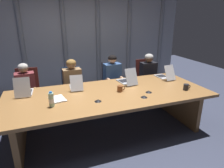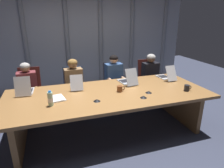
% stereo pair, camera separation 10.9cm
% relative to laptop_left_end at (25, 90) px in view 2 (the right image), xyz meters
% --- Properties ---
extents(ground_plane, '(11.51, 11.51, 0.00)m').
position_rel_laptop_left_end_xyz_m(ground_plane, '(1.36, -0.41, -0.81)').
color(ground_plane, '#383D51').
extents(conference_table, '(3.44, 1.40, 0.75)m').
position_rel_laptop_left_end_xyz_m(conference_table, '(1.36, -0.41, -0.22)').
color(conference_table, olive).
rests_on(conference_table, ground_plane).
extents(curtain_backdrop, '(5.75, 0.17, 3.15)m').
position_rel_laptop_left_end_xyz_m(curtain_backdrop, '(1.36, 1.85, 0.76)').
color(curtain_backdrop, gray).
rests_on(curtain_backdrop, ground_plane).
extents(laptop_left_end, '(0.27, 0.43, 0.33)m').
position_rel_laptop_left_end_xyz_m(laptop_left_end, '(0.00, 0.00, 0.00)').
color(laptop_left_end, '#BCBCC1').
rests_on(laptop_left_end, conference_table).
extents(laptop_left_mid, '(0.25, 0.41, 0.28)m').
position_rel_laptop_left_end_xyz_m(laptop_left_mid, '(0.86, -0.01, -0.01)').
color(laptop_left_mid, '#BCBCC1').
rests_on(laptop_left_mid, conference_table).
extents(laptop_center, '(0.29, 0.49, 0.32)m').
position_rel_laptop_left_end_xyz_m(laptop_center, '(1.85, -0.05, -0.00)').
color(laptop_center, '#A8ADB7').
rests_on(laptop_center, conference_table).
extents(laptop_right_mid, '(0.24, 0.49, 0.30)m').
position_rel_laptop_left_end_xyz_m(laptop_right_mid, '(2.73, -0.02, -0.00)').
color(laptop_right_mid, '#BCBCC1').
rests_on(laptop_right_mid, conference_table).
extents(office_chair_left_end, '(0.60, 0.60, 0.99)m').
position_rel_laptop_left_end_xyz_m(office_chair_left_end, '(-0.01, 0.73, -0.44)').
color(office_chair_left_end, '#511E19').
rests_on(office_chair_left_end, ground_plane).
extents(office_chair_left_mid, '(0.60, 0.61, 0.93)m').
position_rel_laptop_left_end_xyz_m(office_chair_left_mid, '(0.89, 0.72, -0.46)').
color(office_chair_left_mid, navy).
rests_on(office_chair_left_mid, ground_plane).
extents(office_chair_center, '(0.60, 0.61, 0.97)m').
position_rel_laptop_left_end_xyz_m(office_chair_center, '(1.82, 0.73, -0.45)').
color(office_chair_center, '#2D2D38').
rests_on(office_chair_center, ground_plane).
extents(office_chair_right_mid, '(0.60, 0.60, 0.97)m').
position_rel_laptop_left_end_xyz_m(office_chair_right_mid, '(2.75, 0.73, -0.45)').
color(office_chair_right_mid, '#511E19').
rests_on(office_chair_right_mid, ground_plane).
extents(person_left_end, '(0.40, 0.57, 1.14)m').
position_rel_laptop_left_end_xyz_m(person_left_end, '(-0.01, 0.56, -0.17)').
color(person_left_end, brown).
rests_on(person_left_end, ground_plane).
extents(person_left_mid, '(0.40, 0.56, 1.15)m').
position_rel_laptop_left_end_xyz_m(person_left_mid, '(0.90, 0.57, -0.15)').
color(person_left_mid, olive).
rests_on(person_left_mid, ground_plane).
extents(person_center, '(0.41, 0.56, 1.18)m').
position_rel_laptop_left_end_xyz_m(person_center, '(1.81, 0.57, -0.14)').
color(person_center, '#335184').
rests_on(person_center, ground_plane).
extents(person_right_mid, '(0.39, 0.55, 1.15)m').
position_rel_laptop_left_end_xyz_m(person_right_mid, '(2.73, 0.57, -0.15)').
color(person_right_mid, black).
rests_on(person_right_mid, ground_plane).
extents(water_bottle_primary, '(0.08, 0.08, 0.23)m').
position_rel_laptop_left_end_xyz_m(water_bottle_primary, '(0.40, -0.63, 0.04)').
color(water_bottle_primary, '#ADD1B2').
rests_on(water_bottle_primary, conference_table).
extents(coffee_mug_near, '(0.14, 0.09, 0.10)m').
position_rel_laptop_left_end_xyz_m(coffee_mug_near, '(2.69, -0.75, -0.01)').
color(coffee_mug_near, black).
rests_on(coffee_mug_near, conference_table).
extents(coffee_mug_far, '(0.14, 0.10, 0.10)m').
position_rel_laptop_left_end_xyz_m(coffee_mug_far, '(1.55, -0.42, -0.01)').
color(coffee_mug_far, brown).
rests_on(coffee_mug_far, conference_table).
extents(conference_mic_left_side, '(0.11, 0.11, 0.03)m').
position_rel_laptop_left_end_xyz_m(conference_mic_left_side, '(1.07, -0.69, -0.05)').
color(conference_mic_left_side, black).
rests_on(conference_mic_left_side, conference_table).
extents(conference_mic_middle, '(0.11, 0.11, 0.03)m').
position_rel_laptop_left_end_xyz_m(conference_mic_middle, '(2.00, -0.63, -0.05)').
color(conference_mic_middle, black).
rests_on(conference_mic_middle, conference_table).
extents(conference_mic_right_side, '(0.11, 0.11, 0.03)m').
position_rel_laptop_left_end_xyz_m(conference_mic_right_side, '(1.82, -0.80, -0.05)').
color(conference_mic_right_side, black).
rests_on(conference_mic_right_side, conference_table).
extents(spiral_notepad, '(0.28, 0.34, 0.03)m').
position_rel_laptop_left_end_xyz_m(spiral_notepad, '(0.49, -0.41, -0.05)').
color(spiral_notepad, silver).
rests_on(spiral_notepad, conference_table).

